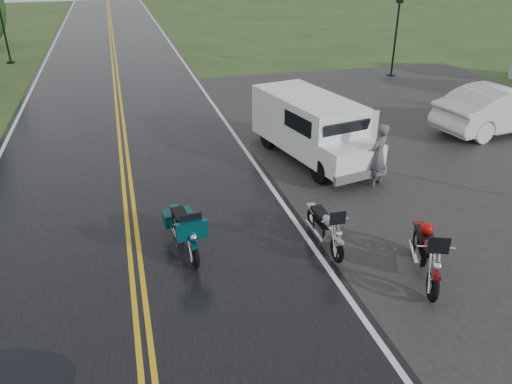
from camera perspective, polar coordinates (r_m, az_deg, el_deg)
ground at (r=9.76m, az=-13.12°, el=-12.33°), size 120.00×120.00×0.00m
road at (r=18.68m, az=-15.12°, el=6.79°), size 8.00×100.00×0.04m
parking_pad at (r=17.77m, az=23.62°, el=4.43°), size 14.00×24.00×0.03m
motorcycle_red at (r=9.73m, az=19.76°, el=-8.81°), size 1.55×2.28×1.27m
motorcycle_teal at (r=10.15m, az=-7.17°, el=-5.98°), size 0.94×2.08×1.19m
motorcycle_silver at (r=10.39m, az=9.32°, el=-5.54°), size 0.71×1.89×1.11m
van_white at (r=13.72m, az=7.54°, el=4.70°), size 2.86×5.27×1.96m
person_at_van at (r=13.92m, az=13.80°, el=4.00°), size 0.76×0.70×1.75m
sedan_white at (r=19.75m, az=26.14°, el=8.47°), size 5.13×2.47×1.62m
lamp_post_far_left at (r=32.01m, az=-26.99°, el=16.80°), size 0.37×0.37×4.32m
lamp_post_far_right at (r=26.65m, az=15.67°, el=16.74°), size 0.34×0.34×3.93m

